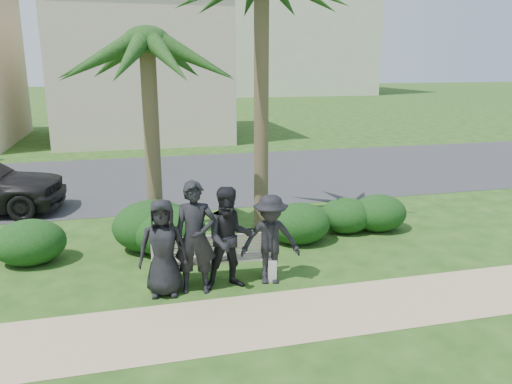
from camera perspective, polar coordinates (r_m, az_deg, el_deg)
ground at (r=9.21m, az=-2.12°, el=-9.02°), size 160.00×160.00×0.00m
footpath at (r=7.64m, az=0.84°, el=-14.26°), size 30.00×1.60×0.01m
asphalt_street at (r=16.76m, az=-7.93°, el=1.70°), size 160.00×8.00×0.01m
stucco_bldg_right at (r=26.27m, az=-13.05°, el=14.12°), size 8.40×8.40×7.30m
park_bench at (r=8.74m, az=-4.87°, el=-8.00°), size 2.15×0.63×0.74m
man_a at (r=8.19m, az=-10.57°, el=-6.28°), size 0.85×0.62×1.61m
man_b at (r=8.16m, az=-6.96°, el=-5.21°), size 0.75×0.56×1.87m
man_c at (r=8.27m, az=-3.02°, el=-5.31°), size 0.85×0.66×1.75m
man_d at (r=8.48m, az=1.66°, el=-5.44°), size 1.11×0.77×1.56m
hedge_a at (r=10.34m, az=-24.47°, el=-5.12°), size 1.33×1.10×0.87m
hedge_b at (r=10.30m, az=-11.73°, el=-3.62°), size 1.61×1.33×1.05m
hedge_c at (r=10.04m, az=-9.92°, el=-4.25°), size 1.48×1.22×0.97m
hedge_d at (r=10.53m, az=4.96°, el=-3.47°), size 1.34×1.10×0.87m
hedge_e at (r=11.34m, az=10.24°, el=-2.54°), size 1.22×1.00×0.79m
hedge_f at (r=11.60m, az=13.82°, el=-2.23°), size 1.28×1.06×0.84m
palm_left at (r=10.42m, az=-12.37°, el=16.37°), size 3.00×3.00×5.02m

